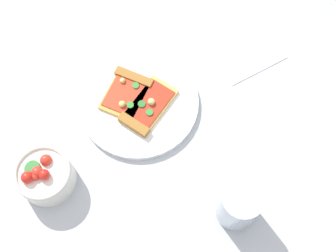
{
  "coord_description": "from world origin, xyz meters",
  "views": [
    {
      "loc": [
        0.02,
        0.37,
        0.9
      ],
      "look_at": [
        -0.05,
        0.02,
        0.03
      ],
      "focal_mm": 47.48,
      "sensor_mm": 36.0,
      "label": 1
    }
  ],
  "objects_px": {
    "paper_napkin": "(242,45)",
    "plate": "(140,102)",
    "pizza_slice_far": "(146,108)",
    "soda_glass": "(239,205)",
    "pizza_slice_near": "(128,91)",
    "salad_bowl": "(45,176)"
  },
  "relations": [
    {
      "from": "salad_bowl",
      "to": "soda_glass",
      "type": "height_order",
      "value": "soda_glass"
    },
    {
      "from": "pizza_slice_near",
      "to": "pizza_slice_far",
      "type": "height_order",
      "value": "same"
    },
    {
      "from": "paper_napkin",
      "to": "pizza_slice_far",
      "type": "bearing_deg",
      "value": 26.33
    },
    {
      "from": "plate",
      "to": "pizza_slice_near",
      "type": "bearing_deg",
      "value": -50.39
    },
    {
      "from": "salad_bowl",
      "to": "plate",
      "type": "bearing_deg",
      "value": -147.99
    },
    {
      "from": "pizza_slice_far",
      "to": "soda_glass",
      "type": "xyz_separation_m",
      "value": [
        -0.13,
        0.25,
        0.04
      ]
    },
    {
      "from": "plate",
      "to": "pizza_slice_far",
      "type": "relative_size",
      "value": 1.85
    },
    {
      "from": "pizza_slice_near",
      "to": "salad_bowl",
      "type": "xyz_separation_m",
      "value": [
        0.2,
        0.16,
        0.01
      ]
    },
    {
      "from": "pizza_slice_near",
      "to": "plate",
      "type": "bearing_deg",
      "value": 129.61
    },
    {
      "from": "plate",
      "to": "salad_bowl",
      "type": "distance_m",
      "value": 0.26
    },
    {
      "from": "soda_glass",
      "to": "pizza_slice_far",
      "type": "bearing_deg",
      "value": -61.96
    },
    {
      "from": "salad_bowl",
      "to": "paper_napkin",
      "type": "xyz_separation_m",
      "value": [
        -0.48,
        -0.24,
        -0.03
      ]
    },
    {
      "from": "pizza_slice_far",
      "to": "soda_glass",
      "type": "height_order",
      "value": "soda_glass"
    },
    {
      "from": "plate",
      "to": "pizza_slice_near",
      "type": "distance_m",
      "value": 0.04
    },
    {
      "from": "pizza_slice_near",
      "to": "salad_bowl",
      "type": "height_order",
      "value": "salad_bowl"
    },
    {
      "from": "plate",
      "to": "pizza_slice_far",
      "type": "xyz_separation_m",
      "value": [
        -0.01,
        0.02,
        0.01
      ]
    },
    {
      "from": "pizza_slice_far",
      "to": "salad_bowl",
      "type": "relative_size",
      "value": 1.26
    },
    {
      "from": "paper_napkin",
      "to": "salad_bowl",
      "type": "bearing_deg",
      "value": 26.34
    },
    {
      "from": "paper_napkin",
      "to": "plate",
      "type": "bearing_deg",
      "value": 21.11
    },
    {
      "from": "salad_bowl",
      "to": "paper_napkin",
      "type": "height_order",
      "value": "salad_bowl"
    },
    {
      "from": "pizza_slice_near",
      "to": "soda_glass",
      "type": "height_order",
      "value": "soda_glass"
    },
    {
      "from": "pizza_slice_near",
      "to": "paper_napkin",
      "type": "relative_size",
      "value": 0.89
    }
  ]
}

